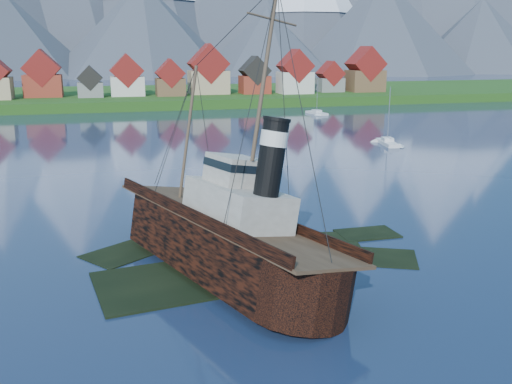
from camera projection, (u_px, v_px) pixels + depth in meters
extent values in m
plane|color=#172541|center=(236.00, 265.00, 50.22)|extent=(1400.00, 1400.00, 0.00)
cube|color=black|center=(207.00, 281.00, 47.67)|extent=(19.08, 11.42, 1.00)
cube|color=black|center=(287.00, 249.00, 55.57)|extent=(15.15, 9.76, 1.00)
cube|color=black|center=(236.00, 235.00, 59.22)|extent=(11.45, 9.06, 1.00)
cube|color=black|center=(366.00, 261.00, 52.40)|extent=(10.27, 8.34, 1.00)
cube|color=black|center=(129.00, 256.00, 53.68)|extent=(9.42, 8.68, 1.00)
cube|color=black|center=(367.00, 237.00, 58.75)|extent=(6.00, 4.00, 1.00)
cube|color=#1E4112|center=(132.00, 100.00, 209.43)|extent=(600.00, 80.00, 3.20)
cube|color=#3F3D38|center=(139.00, 111.00, 173.85)|extent=(600.00, 2.50, 2.00)
cube|color=maroon|center=(43.00, 86.00, 187.43)|extent=(12.00, 8.50, 7.20)
cube|color=maroon|center=(42.00, 68.00, 186.02)|extent=(12.22, 8.67, 12.22)
cube|color=slate|center=(91.00, 90.00, 186.81)|extent=(8.00, 7.00, 4.80)
cube|color=black|center=(90.00, 78.00, 185.87)|extent=(8.15, 7.14, 8.15)
cube|color=beige|center=(127.00, 86.00, 192.43)|extent=(11.00, 9.50, 6.40)
cube|color=maroon|center=(127.00, 70.00, 191.16)|extent=(11.20, 9.69, 11.20)
cube|color=brown|center=(170.00, 87.00, 192.27)|extent=(9.50, 8.00, 5.80)
cube|color=maroon|center=(170.00, 73.00, 191.14)|extent=(9.67, 8.16, 9.67)
cube|color=tan|center=(209.00, 82.00, 200.19)|extent=(13.50, 10.00, 8.00)
cube|color=maroon|center=(208.00, 64.00, 198.62)|extent=(13.75, 10.20, 13.75)
cube|color=maroon|center=(255.00, 85.00, 201.62)|extent=(10.00, 8.50, 6.20)
cube|color=black|center=(255.00, 71.00, 200.42)|extent=(10.18, 8.67, 10.18)
cube|color=beige|center=(295.00, 83.00, 202.16)|extent=(11.50, 9.00, 7.50)
cube|color=maroon|center=(295.00, 66.00, 200.74)|extent=(11.71, 9.18, 11.71)
cube|color=slate|center=(330.00, 85.00, 209.98)|extent=(9.00, 7.50, 5.00)
cube|color=maroon|center=(330.00, 73.00, 208.97)|extent=(9.16, 7.65, 9.16)
cube|color=brown|center=(365.00, 81.00, 211.02)|extent=(12.50, 10.00, 7.80)
cube|color=maroon|center=(366.00, 64.00, 209.51)|extent=(12.73, 10.20, 12.73)
cone|color=#2D333D|center=(305.00, 0.00, 508.86)|extent=(150.00, 150.00, 125.00)
cone|color=#2D333D|center=(5.00, 35.00, 376.32)|extent=(120.00, 120.00, 58.00)
cone|color=#2D333D|center=(143.00, 30.00, 393.23)|extent=(136.00, 136.00, 66.00)
cone|color=#2D333D|center=(267.00, 42.00, 421.51)|extent=(110.00, 110.00, 50.00)
cone|color=#2D333D|center=(380.00, 26.00, 438.22)|extent=(150.00, 150.00, 75.00)
cone|color=#2D333D|center=(480.00, 36.00, 463.56)|extent=(124.00, 124.00, 60.00)
cube|color=black|center=(218.00, 246.00, 48.15)|extent=(7.32, 21.07, 4.39)
cone|color=black|center=(193.00, 205.00, 60.95)|extent=(7.32, 7.32, 7.32)
cylinder|color=black|center=(249.00, 297.00, 38.28)|extent=(7.32, 7.32, 4.39)
cube|color=#4C3826|center=(218.00, 220.00, 47.58)|extent=(7.17, 27.80, 0.26)
cube|color=black|center=(175.00, 218.00, 46.59)|extent=(0.21, 26.92, 0.94)
cube|color=black|center=(258.00, 212.00, 48.35)|extent=(0.21, 26.92, 0.94)
cube|color=#ADA89E|center=(221.00, 207.00, 45.73)|extent=(5.43, 8.88, 3.14)
cube|color=#ADA89E|center=(218.00, 171.00, 46.05)|extent=(3.76, 4.18, 2.30)
cylinder|color=black|center=(230.00, 160.00, 41.40)|extent=(1.99, 1.99, 5.85)
cylinder|color=silver|center=(230.00, 140.00, 41.04)|extent=(2.09, 2.09, 1.15)
cylinder|color=#473828|center=(199.00, 131.00, 53.85)|extent=(0.29, 0.29, 12.54)
cylinder|color=#473828|center=(222.00, 72.00, 42.14)|extent=(0.33, 0.33, 13.59)
cube|color=silver|center=(387.00, 144.00, 113.22)|extent=(3.67, 8.93, 1.23)
cube|color=silver|center=(387.00, 139.00, 112.98)|extent=(2.31, 2.73, 0.71)
cylinder|color=gray|center=(389.00, 114.00, 111.77)|extent=(0.14, 0.14, 10.62)
cube|color=silver|center=(317.00, 114.00, 165.52)|extent=(4.00, 9.37, 1.09)
cube|color=silver|center=(317.00, 111.00, 165.30)|extent=(2.46, 2.89, 0.64)
cylinder|color=gray|center=(317.00, 96.00, 164.22)|extent=(0.13, 0.13, 9.46)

